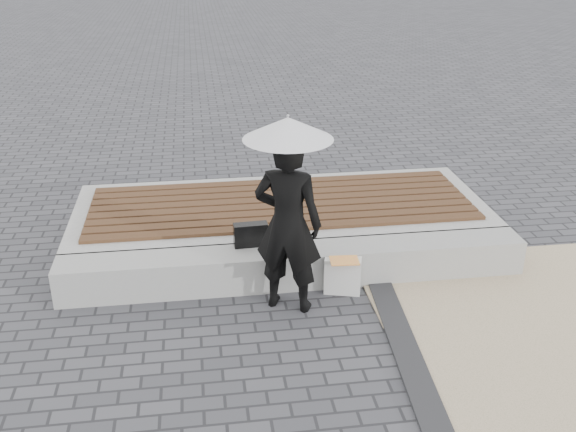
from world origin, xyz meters
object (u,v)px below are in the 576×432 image
object	(u,v)px
woman	(288,224)
parasol	(288,128)
canvas_tote	(343,276)
seating_ledge	(296,265)
handbag	(251,235)

from	to	relation	value
woman	parasol	world-z (taller)	parasol
parasol	canvas_tote	distance (m)	1.79
seating_ledge	canvas_tote	xyz separation A→B (m)	(0.45, -0.29, -0.00)
parasol	woman	bearing A→B (deg)	104.04
handbag	canvas_tote	world-z (taller)	handbag
handbag	canvas_tote	bearing A→B (deg)	-28.19
seating_ledge	handbag	distance (m)	0.59
parasol	handbag	bearing A→B (deg)	117.06
seating_ledge	canvas_tote	bearing A→B (deg)	-32.55
handbag	parasol	bearing A→B (deg)	-65.82
woman	handbag	distance (m)	0.79
seating_ledge	handbag	bearing A→B (deg)	162.67
parasol	seating_ledge	bearing A→B (deg)	72.28
seating_ledge	handbag	size ratio (longest dim) A/B	13.81
parasol	canvas_tote	world-z (taller)	parasol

